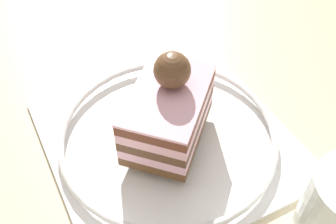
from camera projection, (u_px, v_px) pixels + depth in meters
ground_plane at (153, 136)px, 0.44m from camera, size 2.40×2.40×0.00m
dessert_plate at (168, 136)px, 0.43m from camera, size 0.28×0.28×0.02m
cake_slice at (169, 110)px, 0.40m from camera, size 0.12×0.13×0.10m
fork at (164, 69)px, 0.49m from camera, size 0.09×0.10×0.00m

